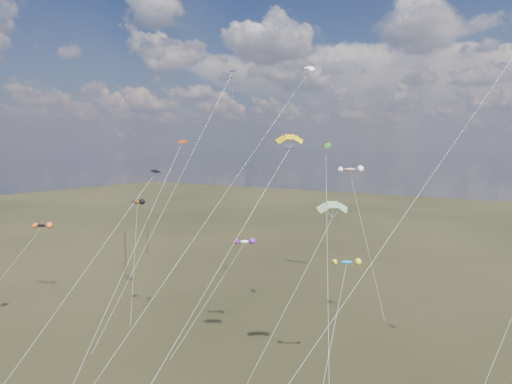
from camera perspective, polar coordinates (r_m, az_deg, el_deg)
The scene contains 15 objects.
utility_pole_near at distance 94.53m, azimuth -16.03°, elevation -7.15°, with size 1.40×0.20×8.00m.
utility_pole_far at distance 109.62m, azimuth -13.39°, elevation -5.30°, with size 1.40×0.20×8.00m.
diamond_black_high at distance 48.09m, azimuth 28.15°, elevation 9.98°, with size 17.53×22.10×34.00m.
diamond_navy_tall at distance 62.89m, azimuth -4.07°, elevation 10.69°, with size 8.79×18.75×35.19m.
diamond_black_mid at distance 55.45m, azimuth -16.56°, elevation -3.40°, with size 5.40×18.79×21.97m.
diamond_orange_center at distance 50.08m, azimuth -12.82°, elevation -1.93°, with size 2.92×15.64×25.57m.
parafoil_yellow at distance 41.69m, azimuth 4.14°, elevation 6.72°, with size 9.61×16.53×26.34m.
parafoil_blue_white at distance 63.17m, azimuth 6.20°, elevation 14.90°, with size 10.39×31.00×35.87m.
parafoil_striped at distance 43.47m, azimuth 9.55°, elevation -1.63°, with size 8.12×9.55×20.11m.
parafoil_tricolor at distance 56.38m, azimuth 8.74°, elevation 5.73°, with size 10.49×21.14×25.67m.
novelty_black_orange at distance 79.88m, azimuth -25.26°, elevation -3.83°, with size 6.70×9.31×12.90m.
novelty_orange_black at distance 74.07m, azimuth -14.59°, elevation -1.26°, with size 8.09×9.01×16.67m.
novelty_white_purple at distance 56.87m, azimuth -1.49°, elevation -6.29°, with size 5.90×9.87×13.53m.
novelty_redwhite_stripe at distance 80.77m, azimuth 11.64°, elevation 2.76°, with size 12.62×13.80×21.49m.
novelty_blue_yellow at distance 46.87m, azimuth 11.23°, elevation -8.70°, with size 2.73×12.39×13.73m.
Camera 1 is at (30.79, -31.39, 24.94)m, focal length 32.00 mm.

